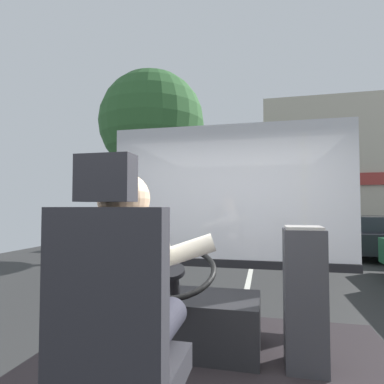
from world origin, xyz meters
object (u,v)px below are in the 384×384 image
object	(u,v)px
parked_car_black	(375,235)
bus_driver	(129,289)
steering_console	(187,319)
parked_car_silver	(333,225)
fare_box	(304,297)
driver_seat	(116,343)

from	to	relation	value
parked_car_black	bus_driver	bearing A→B (deg)	-111.92
steering_console	parked_car_silver	distance (m)	16.12
bus_driver	fare_box	world-z (taller)	bus_driver
bus_driver	fare_box	size ratio (longest dim) A/B	0.84
steering_console	fare_box	world-z (taller)	fare_box
fare_box	parked_car_silver	xyz separation A→B (m)	(3.31, 15.68, -0.39)
driver_seat	parked_car_silver	world-z (taller)	driver_seat
steering_console	bus_driver	bearing A→B (deg)	-90.00
fare_box	driver_seat	bearing A→B (deg)	-127.65
parked_car_silver	steering_console	bearing A→B (deg)	-104.95
driver_seat	parked_car_silver	bearing A→B (deg)	76.08
driver_seat	steering_console	distance (m)	1.25
driver_seat	parked_car_silver	size ratio (longest dim) A/B	0.31
steering_console	parked_car_black	world-z (taller)	steering_console
driver_seat	parked_car_silver	xyz separation A→B (m)	(4.16, 16.78, -0.46)
steering_console	parked_car_silver	xyz separation A→B (m)	(4.16, 15.57, -0.14)
steering_console	parked_car_silver	bearing A→B (deg)	75.05
bus_driver	parked_car_black	bearing A→B (deg)	68.08
parked_car_black	fare_box	bearing A→B (deg)	-109.58
bus_driver	steering_console	distance (m)	1.20
fare_box	parked_car_silver	bearing A→B (deg)	78.09
driver_seat	bus_driver	distance (m)	0.22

